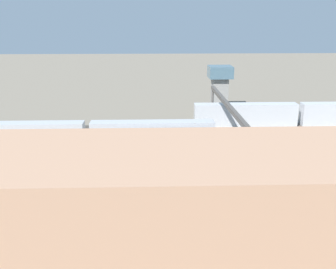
{
  "coord_description": "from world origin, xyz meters",
  "views": [
    {
      "loc": [
        6.16,
        71.81,
        23.74
      ],
      "look_at": [
        3.51,
        -0.22,
        2.5
      ],
      "focal_mm": 42.85,
      "sensor_mm": 36.0,
      "label": 1
    }
  ],
  "objects_px": {
    "train_on_track_3": "(88,135)",
    "train_on_track_0": "(299,114)",
    "signal_gantry": "(226,107)",
    "train_on_track_4": "(248,145)",
    "maintenance_shed": "(239,205)",
    "control_tower": "(220,85)"
  },
  "relations": [
    {
      "from": "train_on_track_4",
      "to": "signal_gantry",
      "type": "distance_m",
      "value": 8.23
    },
    {
      "from": "train_on_track_0",
      "to": "maintenance_shed",
      "type": "relative_size",
      "value": 0.81
    },
    {
      "from": "train_on_track_0",
      "to": "signal_gantry",
      "type": "bearing_deg",
      "value": 37.83
    },
    {
      "from": "train_on_track_3",
      "to": "train_on_track_0",
      "type": "relative_size",
      "value": 1.0
    },
    {
      "from": "train_on_track_4",
      "to": "signal_gantry",
      "type": "height_order",
      "value": "signal_gantry"
    },
    {
      "from": "train_on_track_3",
      "to": "maintenance_shed",
      "type": "xyz_separation_m",
      "value": [
        -20.74,
        35.92,
        3.14
      ]
    },
    {
      "from": "train_on_track_4",
      "to": "maintenance_shed",
      "type": "height_order",
      "value": "maintenance_shed"
    },
    {
      "from": "train_on_track_0",
      "to": "maintenance_shed",
      "type": "distance_m",
      "value": 56.5
    },
    {
      "from": "train_on_track_3",
      "to": "maintenance_shed",
      "type": "relative_size",
      "value": 0.81
    },
    {
      "from": "maintenance_shed",
      "to": "control_tower",
      "type": "height_order",
      "value": "control_tower"
    },
    {
      "from": "train_on_track_4",
      "to": "train_on_track_0",
      "type": "height_order",
      "value": "train_on_track_0"
    },
    {
      "from": "train_on_track_3",
      "to": "signal_gantry",
      "type": "bearing_deg",
      "value": 180.0
    },
    {
      "from": "train_on_track_3",
      "to": "train_on_track_0",
      "type": "distance_m",
      "value": 47.45
    },
    {
      "from": "signal_gantry",
      "to": "train_on_track_4",
      "type": "bearing_deg",
      "value": 123.63
    },
    {
      "from": "train_on_track_3",
      "to": "signal_gantry",
      "type": "height_order",
      "value": "signal_gantry"
    },
    {
      "from": "train_on_track_0",
      "to": "train_on_track_3",
      "type": "bearing_deg",
      "value": 18.43
    },
    {
      "from": "signal_gantry",
      "to": "train_on_track_3",
      "type": "bearing_deg",
      "value": 0.0
    },
    {
      "from": "train_on_track_3",
      "to": "control_tower",
      "type": "distance_m",
      "value": 42.68
    },
    {
      "from": "train_on_track_0",
      "to": "signal_gantry",
      "type": "distance_m",
      "value": 24.97
    },
    {
      "from": "maintenance_shed",
      "to": "train_on_track_3",
      "type": "bearing_deg",
      "value": -60.0
    },
    {
      "from": "signal_gantry",
      "to": "train_on_track_0",
      "type": "bearing_deg",
      "value": -142.17
    },
    {
      "from": "train_on_track_4",
      "to": "signal_gantry",
      "type": "relative_size",
      "value": 1.35
    }
  ]
}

